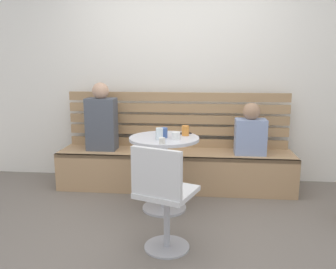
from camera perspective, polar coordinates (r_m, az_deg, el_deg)
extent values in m
plane|color=#70665B|center=(3.07, -0.74, -16.40)|extent=(8.00, 8.00, 0.00)
cube|color=white|center=(4.35, 1.71, 11.69)|extent=(5.20, 0.10, 2.90)
cube|color=tan|center=(4.09, 1.17, -5.78)|extent=(2.70, 0.52, 0.44)
cube|color=#94734F|center=(3.81, 0.89, -3.98)|extent=(2.70, 0.04, 0.04)
cube|color=#A68157|center=(4.25, 1.44, -1.33)|extent=(2.65, 0.04, 0.10)
cube|color=tan|center=(4.22, 1.45, 0.69)|extent=(2.65, 0.04, 0.10)
cube|color=#A68157|center=(4.20, 1.46, 2.51)|extent=(2.65, 0.04, 0.10)
cube|color=tan|center=(4.18, 1.47, 4.35)|extent=(2.65, 0.04, 0.10)
cube|color=#A68157|center=(4.16, 1.48, 6.21)|extent=(2.65, 0.04, 0.10)
cylinder|color=#ADADB2|center=(3.59, -0.60, -11.89)|extent=(0.44, 0.44, 0.02)
cylinder|color=#ADADB2|center=(3.46, -0.62, -6.49)|extent=(0.07, 0.07, 0.69)
cylinder|color=silver|center=(3.37, -0.63, -0.69)|extent=(0.68, 0.68, 0.03)
cylinder|color=#ADADB2|center=(2.91, -0.18, -17.90)|extent=(0.36, 0.36, 0.02)
cylinder|color=#ADADB2|center=(2.81, -0.19, -14.05)|extent=(0.05, 0.05, 0.45)
cube|color=silver|center=(2.71, -0.19, -9.37)|extent=(0.52, 0.52, 0.04)
cube|color=silver|center=(2.50, -1.96, -6.33)|extent=(0.39, 0.18, 0.36)
cube|color=#4C515B|center=(4.14, -10.82, 1.68)|extent=(0.34, 0.22, 0.61)
sphere|color=tan|center=(4.09, -11.02, 7.05)|extent=(0.19, 0.19, 0.19)
cube|color=#8C9EC6|center=(3.98, 13.34, -0.35)|extent=(0.34, 0.22, 0.40)
sphere|color=#A37A5B|center=(3.94, 13.53, 3.70)|extent=(0.19, 0.19, 0.19)
cylinder|color=silver|center=(3.08, -0.96, -1.04)|extent=(0.06, 0.06, 0.05)
cylinder|color=orange|center=(3.43, 2.88, 0.64)|extent=(0.07, 0.07, 0.10)
cylinder|color=#3D5B9E|center=(3.34, -0.79, 0.30)|extent=(0.08, 0.08, 0.09)
cylinder|color=white|center=(3.26, 1.32, -0.21)|extent=(0.08, 0.08, 0.07)
cylinder|color=white|center=(3.25, -1.41, 0.13)|extent=(0.07, 0.07, 0.11)
cube|color=black|center=(3.54, 2.66, 0.22)|extent=(0.16, 0.12, 0.01)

